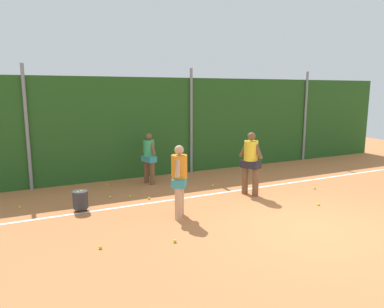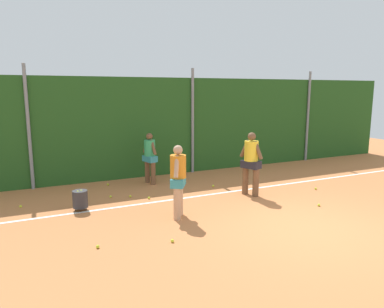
# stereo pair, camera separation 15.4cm
# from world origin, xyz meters

# --- Properties ---
(ground_plane) EXTENTS (27.89, 27.89, 0.00)m
(ground_plane) POSITION_xyz_m (0.00, 1.77, 0.00)
(ground_plane) COLOR #C67542
(hedge_fence_backdrop) EXTENTS (18.13, 0.25, 3.31)m
(hedge_fence_backdrop) POSITION_xyz_m (0.00, 6.02, 1.65)
(hedge_fence_backdrop) COLOR #23511E
(hedge_fence_backdrop) RESTS_ON ground_plane
(fence_post_left) EXTENTS (0.10, 0.10, 3.63)m
(fence_post_left) POSITION_xyz_m (-5.23, 5.85, 1.82)
(fence_post_left) COLOR gray
(fence_post_left) RESTS_ON ground_plane
(fence_post_center) EXTENTS (0.10, 0.10, 3.63)m
(fence_post_center) POSITION_xyz_m (0.00, 5.85, 1.82)
(fence_post_center) COLOR gray
(fence_post_center) RESTS_ON ground_plane
(fence_post_right) EXTENTS (0.10, 0.10, 3.63)m
(fence_post_right) POSITION_xyz_m (5.23, 5.85, 1.82)
(fence_post_right) COLOR gray
(fence_post_right) RESTS_ON ground_plane
(court_baseline_paint) EXTENTS (13.25, 0.10, 0.01)m
(court_baseline_paint) POSITION_xyz_m (0.00, 3.10, 0.00)
(court_baseline_paint) COLOR white
(court_baseline_paint) RESTS_ON ground_plane
(player_foreground_near) EXTENTS (0.51, 0.70, 1.68)m
(player_foreground_near) POSITION_xyz_m (-2.25, 1.82, 0.94)
(player_foreground_near) COLOR tan
(player_foreground_near) RESTS_ON ground_plane
(player_midcourt) EXTENTS (0.48, 0.69, 1.76)m
(player_midcourt) POSITION_xyz_m (0.25, 2.59, 0.99)
(player_midcourt) COLOR brown
(player_midcourt) RESTS_ON ground_plane
(player_backcourt_far) EXTENTS (0.40, 0.65, 1.59)m
(player_backcourt_far) POSITION_xyz_m (-1.87, 4.98, 0.90)
(player_backcourt_far) COLOR brown
(player_backcourt_far) RESTS_ON ground_plane
(ball_hopper) EXTENTS (0.36, 0.36, 0.51)m
(ball_hopper) POSITION_xyz_m (-4.24, 3.23, 0.29)
(ball_hopper) COLOR #2D2D33
(ball_hopper) RESTS_ON ground_plane
(tennis_ball_0) EXTENTS (0.07, 0.07, 0.07)m
(tennis_ball_0) POSITION_xyz_m (-2.43, 3.43, 0.03)
(tennis_ball_0) COLOR #CCDB33
(tennis_ball_0) RESTS_ON ground_plane
(tennis_ball_1) EXTENTS (0.07, 0.07, 0.07)m
(tennis_ball_1) POSITION_xyz_m (-3.14, 5.29, 0.03)
(tennis_ball_1) COLOR #CCDB33
(tennis_ball_1) RESTS_ON ground_plane
(tennis_ball_2) EXTENTS (0.07, 0.07, 0.07)m
(tennis_ball_2) POSITION_xyz_m (-4.26, 0.92, 0.03)
(tennis_ball_2) COLOR #CCDB33
(tennis_ball_2) RESTS_ON ground_plane
(tennis_ball_3) EXTENTS (0.07, 0.07, 0.07)m
(tennis_ball_3) POSITION_xyz_m (1.26, 1.03, 0.03)
(tennis_ball_3) COLOR #CCDB33
(tennis_ball_3) RESTS_ON ground_plane
(tennis_ball_4) EXTENTS (0.07, 0.07, 0.07)m
(tennis_ball_4) POSITION_xyz_m (-2.91, 0.57, 0.03)
(tennis_ball_4) COLOR #CCDB33
(tennis_ball_4) RESTS_ON ground_plane
(tennis_ball_5) EXTENTS (0.07, 0.07, 0.07)m
(tennis_ball_5) POSITION_xyz_m (-3.35, 3.98, 0.03)
(tennis_ball_5) COLOR #CCDB33
(tennis_ball_5) RESTS_ON ground_plane
(tennis_ball_6) EXTENTS (0.07, 0.07, 0.07)m
(tennis_ball_6) POSITION_xyz_m (-0.28, 3.77, 0.03)
(tennis_ball_6) COLOR #CCDB33
(tennis_ball_6) RESTS_ON ground_plane
(tennis_ball_7) EXTENTS (0.07, 0.07, 0.07)m
(tennis_ball_7) POSITION_xyz_m (-5.56, 4.10, 0.03)
(tennis_ball_7) COLOR #CCDB33
(tennis_ball_7) RESTS_ON ground_plane
(tennis_ball_8) EXTENTS (0.07, 0.07, 0.07)m
(tennis_ball_8) POSITION_xyz_m (2.31, 2.23, 0.03)
(tennis_ball_8) COLOR #CCDB33
(tennis_ball_8) RESTS_ON ground_plane
(tennis_ball_9) EXTENTS (0.07, 0.07, 0.07)m
(tennis_ball_9) POSITION_xyz_m (-2.85, 3.78, 0.03)
(tennis_ball_9) COLOR #CCDB33
(tennis_ball_9) RESTS_ON ground_plane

